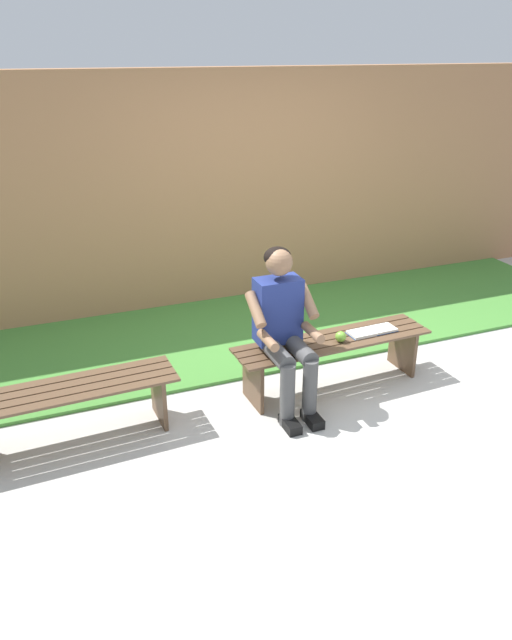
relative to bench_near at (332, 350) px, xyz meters
The scene contains 8 objects.
ground_plane 1.47m from the bench_near, 44.26° to the left, with size 10.00×7.00×0.04m, color beige.
grass_strip 1.63m from the bench_near, 50.09° to the right, with size 9.00×1.77×0.03m, color #478C38.
brick_wall 2.40m from the bench_near, 77.12° to the right, with size 9.50×0.24×2.36m, color #B27A51.
bench_near is the anchor object (origin of this frame).
bench_far 2.05m from the bench_near, ahead, with size 1.52×0.45×0.42m.
person_seated 0.60m from the bench_near, 11.64° to the left, with size 0.50×0.69×1.23m.
apple 0.16m from the bench_near, 118.14° to the left, with size 0.09×0.09×0.09m, color #72B738.
book_open 0.37m from the bench_near, behind, with size 0.42×0.17×0.02m.
Camera 1 is at (2.17, 3.81, 2.55)m, focal length 34.18 mm.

